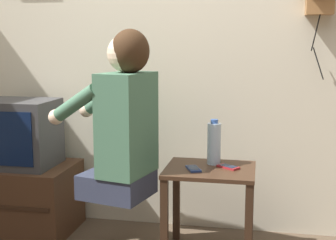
{
  "coord_description": "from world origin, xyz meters",
  "views": [
    {
      "loc": [
        0.62,
        -1.78,
        1.2
      ],
      "look_at": [
        0.13,
        0.7,
        0.79
      ],
      "focal_mm": 50.0,
      "sensor_mm": 36.0,
      "label": 1
    }
  ],
  "objects_px": {
    "person": "(123,119)",
    "cell_phone_held": "(193,169)",
    "cell_phone_spare": "(228,167)",
    "water_bottle": "(214,143)",
    "television": "(18,133)"
  },
  "relations": [
    {
      "from": "cell_phone_held",
      "to": "television",
      "type": "bearing_deg",
      "value": 147.96
    },
    {
      "from": "person",
      "to": "cell_phone_held",
      "type": "bearing_deg",
      "value": -76.5
    },
    {
      "from": "cell_phone_held",
      "to": "cell_phone_spare",
      "type": "bearing_deg",
      "value": -2.17
    },
    {
      "from": "person",
      "to": "cell_phone_spare",
      "type": "height_order",
      "value": "person"
    },
    {
      "from": "cell_phone_held",
      "to": "water_bottle",
      "type": "bearing_deg",
      "value": 32.76
    },
    {
      "from": "cell_phone_held",
      "to": "cell_phone_spare",
      "type": "distance_m",
      "value": 0.2
    },
    {
      "from": "water_bottle",
      "to": "cell_phone_held",
      "type": "bearing_deg",
      "value": -123.53
    },
    {
      "from": "cell_phone_spare",
      "to": "water_bottle",
      "type": "relative_size",
      "value": 0.52
    },
    {
      "from": "television",
      "to": "cell_phone_spare",
      "type": "height_order",
      "value": "television"
    },
    {
      "from": "water_bottle",
      "to": "person",
      "type": "bearing_deg",
      "value": -163.41
    },
    {
      "from": "television",
      "to": "person",
      "type": "bearing_deg",
      "value": -12.77
    },
    {
      "from": "person",
      "to": "cell_phone_held",
      "type": "distance_m",
      "value": 0.48
    },
    {
      "from": "person",
      "to": "water_bottle",
      "type": "distance_m",
      "value": 0.54
    },
    {
      "from": "person",
      "to": "television",
      "type": "relative_size",
      "value": 2.03
    },
    {
      "from": "person",
      "to": "television",
      "type": "xyz_separation_m",
      "value": [
        -0.74,
        0.17,
        -0.14
      ]
    }
  ]
}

